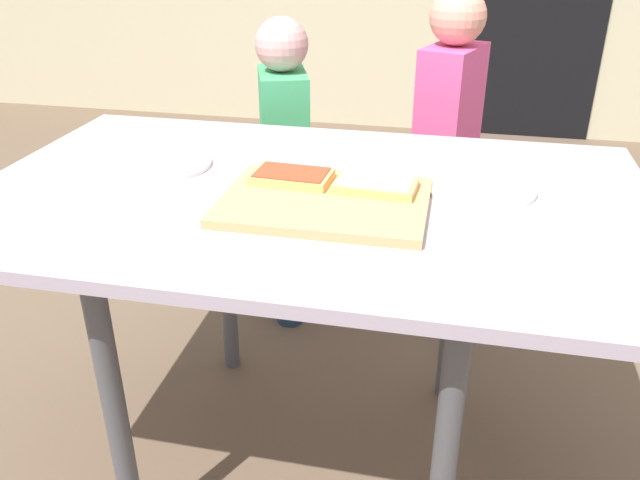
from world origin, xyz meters
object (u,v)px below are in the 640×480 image
Objects in this scene: cutting_board at (325,202)px; child_right at (446,143)px; pizza_slice_far_left at (291,177)px; dining_table at (309,223)px; pizza_slice_far_right at (376,185)px; plate_white_left at (161,164)px; plate_white_right at (480,188)px; child_left at (285,158)px.

child_right reaches higher than cutting_board.
dining_table is at bearing 1.86° from pizza_slice_far_left.
cutting_board is 0.37× the size of child_right.
pizza_slice_far_right is 0.16× the size of child_right.
pizza_slice_far_right is at bearing -4.13° from dining_table.
dining_table is 6.19× the size of plate_white_left.
pizza_slice_far_right is at bearing -98.96° from child_right.
cutting_board is at bearing -19.29° from plate_white_left.
dining_table is 0.37m from plate_white_right.
plate_white_left is (-0.72, -0.00, 0.00)m from plate_white_right.
dining_table is 1.41× the size of child_left.
child_left is at bearing -167.60° from child_right.
plate_white_left is (-0.36, 0.07, 0.08)m from dining_table.
child_left is (-0.28, 0.74, -0.19)m from cutting_board.
child_left is at bearing 77.60° from plate_white_left.
pizza_slice_far_left is 0.74× the size of plate_white_right.
dining_table is at bearing 175.87° from pizza_slice_far_right.
cutting_board is at bearing -146.69° from pizza_slice_far_right.
child_left is at bearing 109.31° from dining_table.
child_right is at bearing 68.79° from pizza_slice_far_left.
plate_white_right is at bearing 0.32° from plate_white_left.
pizza_slice_far_right is 0.23m from plate_white_right.
pizza_slice_far_left is 0.40m from plate_white_right.
child_left reaches higher than cutting_board.
child_left is (-0.20, 0.67, -0.21)m from pizza_slice_far_left.
dining_table is 0.71m from child_left.
cutting_board is 0.40× the size of child_left.
child_left reaches higher than pizza_slice_far_left.
pizza_slice_far_left is at bearing -178.14° from dining_table.
pizza_slice_far_left is at bearing 177.07° from pizza_slice_far_right.
pizza_slice_far_left is 0.99× the size of pizza_slice_far_right.
dining_table is 0.82m from child_right.
child_left is at bearing 111.02° from cutting_board.
plate_white_right is (0.39, 0.08, -0.02)m from pizza_slice_far_left.
child_left is (-0.38, 0.68, -0.21)m from pizza_slice_far_right.
cutting_board is 2.40× the size of pizza_slice_far_left.
cutting_board is 2.38× the size of pizza_slice_far_right.
dining_table is 0.38m from plate_white_left.
child_right is (0.50, 0.11, 0.05)m from child_left.
cutting_board is at bearing -153.76° from plate_white_right.
child_left is at bearing 106.51° from pizza_slice_far_left.
child_right is (0.63, 0.70, -0.13)m from plate_white_left.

